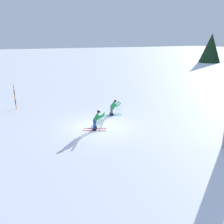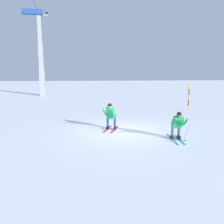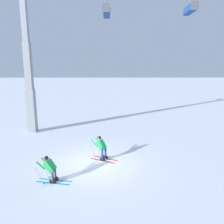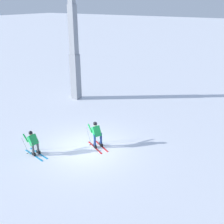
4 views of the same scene
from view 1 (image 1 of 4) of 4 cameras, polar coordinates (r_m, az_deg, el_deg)
ground_plane at (r=17.33m, az=-3.40°, el=-3.55°), size 260.00×260.00×0.00m
skier_carving_main at (r=16.45m, az=-3.73°, el=-1.61°), size 1.70×1.26×1.60m
trail_marker_pole at (r=22.92m, az=-22.63°, el=3.59°), size 0.07×0.28×2.27m
skier_distant_uphill at (r=19.61m, az=0.37°, el=1.34°), size 1.76×0.84×1.46m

